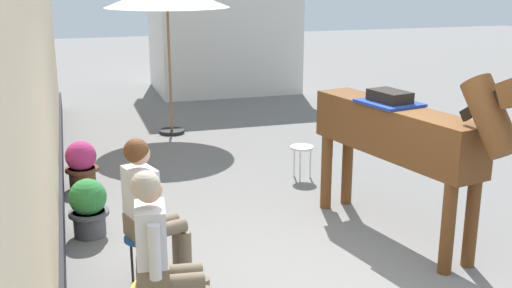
# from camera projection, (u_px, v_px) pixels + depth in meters

# --- Properties ---
(ground_plane) EXTENTS (40.00, 40.00, 0.00)m
(ground_plane) POSITION_uv_depth(u_px,v_px,m) (245.00, 182.00, 8.43)
(ground_plane) COLOR slate
(pub_facade_wall) EXTENTS (0.34, 14.00, 3.40)m
(pub_facade_wall) POSITION_uv_depth(u_px,v_px,m) (32.00, 105.00, 5.92)
(pub_facade_wall) COLOR #CCB793
(pub_facade_wall) RESTS_ON ground_plane
(distant_cottage) EXTENTS (3.40, 2.60, 3.50)m
(distant_cottage) POSITION_uv_depth(u_px,v_px,m) (222.00, 13.00, 14.58)
(distant_cottage) COLOR silver
(distant_cottage) RESTS_ON ground_plane
(seated_visitor_near) EXTENTS (0.61, 0.49, 1.39)m
(seated_visitor_near) POSITION_uv_depth(u_px,v_px,m) (160.00, 249.00, 4.61)
(seated_visitor_near) COLOR gold
(seated_visitor_near) RESTS_ON ground_plane
(seated_visitor_far) EXTENTS (0.61, 0.48, 1.39)m
(seated_visitor_far) POSITION_uv_depth(u_px,v_px,m) (148.00, 204.00, 5.50)
(seated_visitor_far) COLOR #194C99
(seated_visitor_far) RESTS_ON ground_plane
(saddled_horse_center) EXTENTS (0.92, 2.96, 2.06)m
(saddled_horse_center) POSITION_uv_depth(u_px,v_px,m) (403.00, 133.00, 6.37)
(saddled_horse_center) COLOR brown
(saddled_horse_center) RESTS_ON ground_plane
(flower_planter_inner_far) EXTENTS (0.43, 0.43, 0.64)m
(flower_planter_inner_far) POSITION_uv_depth(u_px,v_px,m) (88.00, 206.00, 6.64)
(flower_planter_inner_far) COLOR #4C4C51
(flower_planter_inner_far) RESTS_ON ground_plane
(flower_planter_farthest) EXTENTS (0.43, 0.43, 0.64)m
(flower_planter_farthest) POSITION_uv_depth(u_px,v_px,m) (81.00, 164.00, 8.11)
(flower_planter_farthest) COLOR brown
(flower_planter_farthest) RESTS_ON ground_plane
(spare_stool_white) EXTENTS (0.32, 0.32, 0.46)m
(spare_stool_white) POSITION_uv_depth(u_px,v_px,m) (302.00, 151.00, 8.47)
(spare_stool_white) COLOR white
(spare_stool_white) RESTS_ON ground_plane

